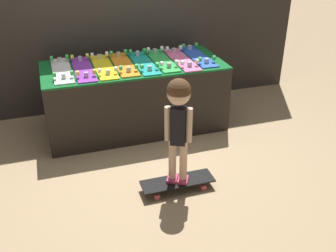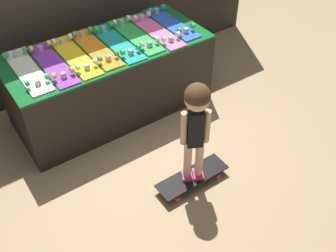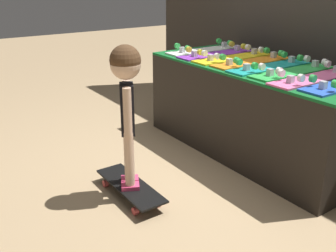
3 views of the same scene
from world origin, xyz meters
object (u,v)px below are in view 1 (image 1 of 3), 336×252
Objects in this scene: skateboard_pink_on_rack at (181,59)px; skateboard_on_floor at (178,182)px; skateboard_blue_on_rack at (198,56)px; child at (179,112)px; skateboard_purple_on_rack at (83,68)px; skateboard_yellow_on_rack at (104,66)px; skateboard_green_on_rack at (162,60)px; skateboard_white_on_rack at (62,70)px; skateboard_orange_on_rack at (123,64)px; skateboard_teal_on_rack at (143,62)px.

skateboard_on_floor is (-0.47, -1.27, -0.71)m from skateboard_pink_on_rack.
child is (-0.69, -1.32, -0.01)m from skateboard_blue_on_rack.
skateboard_purple_on_rack is at bearing -178.77° from skateboard_blue_on_rack.
skateboard_purple_on_rack is 1.31m from skateboard_blue_on_rack.
skateboard_yellow_on_rack is 1.00× the size of skateboard_green_on_rack.
skateboard_white_on_rack is 1.00× the size of skateboard_orange_on_rack.
skateboard_on_floor is at bearing -73.02° from skateboard_yellow_on_rack.
skateboard_on_floor is at bearing -91.74° from skateboard_teal_on_rack.
skateboard_white_on_rack is 1.00× the size of skateboard_pink_on_rack.
skateboard_pink_on_rack is (1.31, -0.05, 0.00)m from skateboard_white_on_rack.
skateboard_green_on_rack is at bearing -0.62° from skateboard_orange_on_rack.
skateboard_yellow_on_rack is 0.65m from skateboard_green_on_rack.
skateboard_green_on_rack is 1.20× the size of skateboard_on_floor.
skateboard_on_floor is at bearing -62.68° from child.
skateboard_orange_on_rack is 1.33m from child.
skateboard_teal_on_rack is at bearing -0.36° from skateboard_purple_on_rack.
skateboard_purple_on_rack is at bearing -177.35° from skateboard_orange_on_rack.
skateboard_orange_on_rack is (0.22, 0.02, 0.00)m from skateboard_yellow_on_rack.
skateboard_white_on_rack is at bearing 176.97° from skateboard_yellow_on_rack.
skateboard_on_floor is at bearing -82.27° from skateboard_orange_on_rack.
skateboard_purple_on_rack is 1.60m from skateboard_on_floor.
skateboard_white_on_rack is 0.87m from skateboard_teal_on_rack.
skateboard_pink_on_rack is 1.20× the size of skateboard_on_floor.
skateboard_on_floor is (0.40, -1.30, -0.71)m from skateboard_yellow_on_rack.
skateboard_white_on_rack is 1.56m from child.
child is (-0.47, -1.27, -0.01)m from skateboard_pink_on_rack.
child reaches higher than skateboard_purple_on_rack.
child is (0.00, 0.00, 0.70)m from skateboard_on_floor.
skateboard_white_on_rack is at bearing 179.42° from skateboard_orange_on_rack.
skateboard_yellow_on_rack is 0.87m from skateboard_pink_on_rack.
skateboard_blue_on_rack is (1.52, 0.00, 0.00)m from skateboard_white_on_rack.
skateboard_pink_on_rack is (0.22, -0.04, 0.00)m from skateboard_green_on_rack.
skateboard_pink_on_rack reaches higher than skateboard_on_floor.
skateboard_yellow_on_rack is at bearing 0.97° from skateboard_purple_on_rack.
child is at bearing -57.81° from skateboard_white_on_rack.
skateboard_purple_on_rack is at bearing 142.70° from child.
child is (0.61, -1.29, -0.01)m from skateboard_purple_on_rack.
skateboard_green_on_rack is at bearing 106.22° from child.
skateboard_white_on_rack is at bearing 173.00° from skateboard_purple_on_rack.
skateboard_orange_on_rack and skateboard_teal_on_rack have the same top height.
skateboard_purple_on_rack is at bearing -178.98° from skateboard_green_on_rack.
skateboard_orange_on_rack is 0.44m from skateboard_green_on_rack.
skateboard_white_on_rack reaches higher than skateboard_on_floor.
child is (0.40, -1.30, -0.01)m from skateboard_yellow_on_rack.
skateboard_pink_on_rack is at bearing -1.27° from skateboard_purple_on_rack.
skateboard_on_floor is (0.83, -1.32, -0.71)m from skateboard_white_on_rack.
skateboard_yellow_on_rack is at bearing 178.98° from skateboard_teal_on_rack.
skateboard_white_on_rack is at bearing 177.77° from skateboard_pink_on_rack.
skateboard_blue_on_rack is at bearing 89.69° from child.
child reaches higher than skateboard_orange_on_rack.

